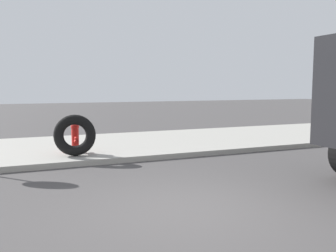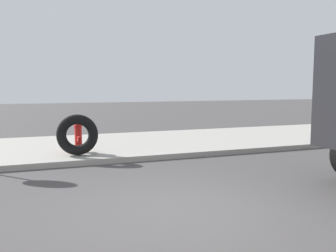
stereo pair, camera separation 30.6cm
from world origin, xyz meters
The scene contains 4 objects.
ground_plane centered at (0.00, 0.00, 0.00)m, with size 80.00×80.00×0.00m, color #423F3F.
sidewalk_curb centered at (0.00, 6.50, 0.07)m, with size 36.00×5.00×0.15m, color #99968E.
fire_hydrant centered at (-0.96, 5.25, 0.60)m, with size 0.23×0.52×0.85m.
loose_tire centered at (-1.05, 4.73, 0.70)m, with size 1.10×1.10×0.26m, color black.
Camera 2 is at (-2.28, -5.31, 2.01)m, focal length 39.55 mm.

